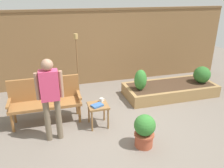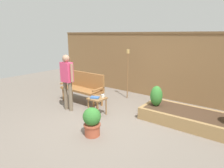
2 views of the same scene
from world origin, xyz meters
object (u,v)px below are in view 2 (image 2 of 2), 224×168
(side_table, at_px, (97,101))
(person_by_bench, at_px, (67,78))
(garden_bench, at_px, (84,85))
(potted_boxwood, at_px, (92,121))
(shrub_near_bench, at_px, (156,96))
(cup_on_table, at_px, (103,96))
(tiki_torch, at_px, (128,65))
(book_on_table, at_px, (95,97))

(side_table, distance_m, person_by_bench, 1.06)
(person_by_bench, bearing_deg, garden_bench, 99.13)
(garden_bench, distance_m, potted_boxwood, 2.16)
(side_table, relative_size, shrub_near_bench, 0.92)
(cup_on_table, xyz_separation_m, tiki_torch, (-0.26, 1.57, 0.60))
(book_on_table, height_order, person_by_bench, person_by_bench)
(garden_bench, xyz_separation_m, side_table, (1.01, -0.51, -0.15))
(shrub_near_bench, bearing_deg, book_on_table, -145.19)
(garden_bench, xyz_separation_m, shrub_near_bench, (2.28, 0.33, 0.02))
(side_table, distance_m, shrub_near_bench, 1.53)
(side_table, height_order, person_by_bench, person_by_bench)
(garden_bench, distance_m, book_on_table, 1.13)
(cup_on_table, relative_size, tiki_torch, 0.07)
(book_on_table, xyz_separation_m, person_by_bench, (-0.86, -0.16, 0.43))
(book_on_table, bearing_deg, tiki_torch, 71.57)
(cup_on_table, height_order, potted_boxwood, potted_boxwood)
(garden_bench, relative_size, cup_on_table, 12.63)
(potted_boxwood, xyz_separation_m, shrub_near_bench, (0.63, 1.73, 0.23))
(cup_on_table, height_order, book_on_table, cup_on_table)
(cup_on_table, distance_m, book_on_table, 0.21)
(book_on_table, bearing_deg, side_table, 39.41)
(potted_boxwood, bearing_deg, shrub_near_bench, 69.81)
(garden_bench, xyz_separation_m, book_on_table, (0.98, -0.57, -0.05))
(side_table, bearing_deg, shrub_near_bench, 33.70)
(potted_boxwood, height_order, person_by_bench, person_by_bench)
(garden_bench, distance_m, person_by_bench, 0.83)
(garden_bench, xyz_separation_m, tiki_torch, (0.85, 1.17, 0.57))
(person_by_bench, bearing_deg, tiki_torch, 68.81)
(shrub_near_bench, bearing_deg, cup_on_table, -147.83)
(book_on_table, relative_size, tiki_torch, 0.14)
(person_by_bench, bearing_deg, shrub_near_bench, 26.15)
(cup_on_table, distance_m, person_by_bench, 1.12)
(potted_boxwood, bearing_deg, tiki_torch, 107.06)
(book_on_table, relative_size, shrub_near_bench, 0.43)
(garden_bench, distance_m, shrub_near_bench, 2.30)
(side_table, bearing_deg, garden_bench, 152.98)
(cup_on_table, height_order, shrub_near_bench, shrub_near_bench)
(potted_boxwood, distance_m, shrub_near_bench, 1.85)
(side_table, relative_size, book_on_table, 2.15)
(person_by_bench, bearing_deg, cup_on_table, 18.21)
(side_table, bearing_deg, book_on_table, -118.07)
(shrub_near_bench, distance_m, person_by_bench, 2.43)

